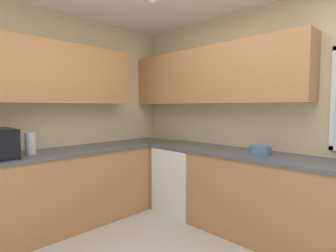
% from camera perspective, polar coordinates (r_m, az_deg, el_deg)
% --- Properties ---
extents(room_shell, '(4.09, 3.70, 2.63)m').
position_cam_1_polar(room_shell, '(2.80, -4.71, 12.88)').
color(room_shell, beige).
rests_on(room_shell, ground_plane).
extents(counter_run_left, '(0.65, 3.31, 0.90)m').
position_cam_1_polar(counter_run_left, '(3.36, -23.10, -12.67)').
color(counter_run_left, '#AD7542').
rests_on(counter_run_left, ground_plane).
extents(counter_run_back, '(3.18, 0.65, 0.90)m').
position_cam_1_polar(counter_run_back, '(3.04, 21.79, -14.46)').
color(counter_run_back, '#AD7542').
rests_on(counter_run_back, ground_plane).
extents(dishwasher, '(0.60, 0.60, 0.86)m').
position_cam_1_polar(dishwasher, '(3.65, 3.26, -11.40)').
color(dishwasher, white).
rests_on(dishwasher, ground_plane).
extents(kettle, '(0.11, 0.11, 0.24)m').
position_cam_1_polar(kettle, '(3.15, -27.49, -3.33)').
color(kettle, '#B7B7BC').
rests_on(kettle, counter_run_left).
extents(bowl, '(0.23, 0.23, 0.09)m').
position_cam_1_polar(bowl, '(2.98, 19.23, -4.91)').
color(bowl, '#4C7099').
rests_on(bowl, counter_run_back).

